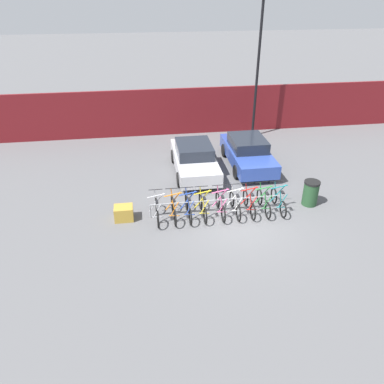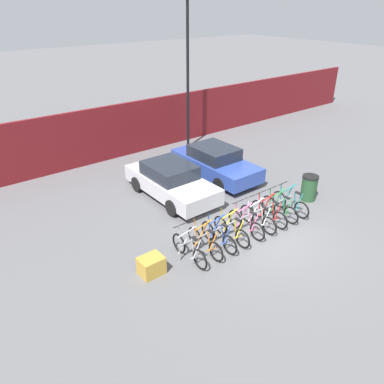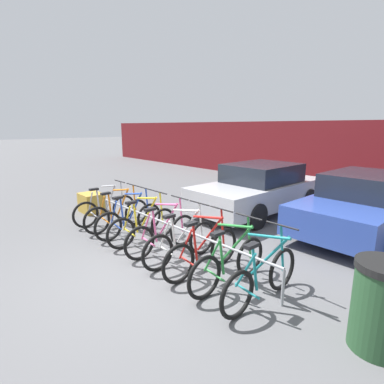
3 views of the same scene
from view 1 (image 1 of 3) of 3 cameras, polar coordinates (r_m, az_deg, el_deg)
name	(u,v)px [view 1 (image 1 of 3)]	position (r m, az deg, el deg)	size (l,w,h in m)	color
ground_plane	(236,220)	(14.26, 6.69, -4.33)	(120.00, 120.00, 0.00)	#59595B
hoarding_wall	(197,111)	(22.16, 0.76, 12.26)	(36.00, 0.16, 2.66)	maroon
bike_rack	(218,201)	(14.43, 4.03, -1.39)	(5.29, 0.04, 0.57)	gray
bicycle_silver	(157,211)	(14.10, -5.35, -2.84)	(0.68, 1.71, 1.05)	black
bicycle_orange	(174,209)	(14.13, -2.82, -2.66)	(0.68, 1.71, 1.05)	black
bicycle_blue	(188,208)	(14.18, -0.55, -2.49)	(0.68, 1.71, 1.05)	black
bicycle_yellow	(203,207)	(14.26, 1.66, -2.32)	(0.68, 1.71, 1.05)	black
bicycle_pink	(220,206)	(14.38, 4.35, -2.10)	(0.68, 1.71, 1.05)	black
bicycle_white	(235,205)	(14.50, 6.58, -1.92)	(0.68, 1.71, 1.05)	black
bicycle_red	(249,204)	(14.64, 8.70, -1.75)	(0.68, 1.71, 1.05)	black
bicycle_green	(264,202)	(14.81, 10.86, -1.57)	(0.68, 1.71, 1.05)	black
bicycle_teal	(278,201)	(15.01, 13.04, -1.39)	(0.68, 1.71, 1.05)	black
car_silver	(194,159)	(17.45, 0.35, 5.13)	(1.91, 4.34, 1.40)	#B7B7BC
car_blue	(248,152)	(18.33, 8.47, 6.03)	(1.91, 4.33, 1.40)	#2D479E
lamp_post	(258,64)	(21.26, 10.04, 18.71)	(0.24, 0.44, 7.41)	black
trash_bin	(311,193)	(15.64, 17.63, -0.13)	(0.63, 0.63, 1.03)	#234728
cargo_crate	(124,213)	(14.32, -10.36, -3.17)	(0.70, 0.56, 0.55)	#B28C33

